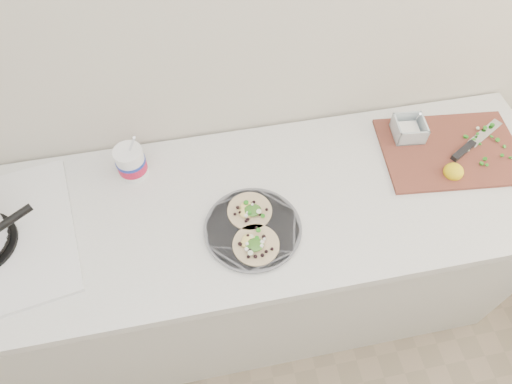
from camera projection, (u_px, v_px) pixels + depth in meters
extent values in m
cube|color=beige|center=(172.00, 48.00, 1.31)|extent=(3.50, 0.05, 2.60)
cube|color=silver|center=(211.00, 271.00, 1.86)|extent=(2.40, 0.62, 0.86)
cube|color=silver|center=(200.00, 217.00, 1.48)|extent=(2.44, 0.66, 0.04)
cylinder|color=slate|center=(253.00, 229.00, 1.42)|extent=(0.29, 0.29, 0.01)
cylinder|color=slate|center=(253.00, 228.00, 1.42)|extent=(0.31, 0.31, 0.00)
cylinder|color=white|center=(131.00, 162.00, 1.51)|extent=(0.09, 0.09, 0.12)
cylinder|color=#BC1439|center=(132.00, 164.00, 1.52)|extent=(0.10, 0.10, 0.04)
cylinder|color=#192D99|center=(130.00, 161.00, 1.50)|extent=(0.10, 0.10, 0.01)
cube|color=brown|center=(450.00, 151.00, 1.60)|extent=(0.51, 0.38, 0.01)
cube|color=white|center=(408.00, 131.00, 1.62)|extent=(0.07, 0.07, 0.03)
ellipsoid|color=yellow|center=(454.00, 170.00, 1.52)|extent=(0.07, 0.07, 0.06)
cube|color=silver|center=(485.00, 133.00, 1.64)|extent=(0.17, 0.12, 0.00)
cube|color=black|center=(463.00, 151.00, 1.59)|extent=(0.11, 0.08, 0.02)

